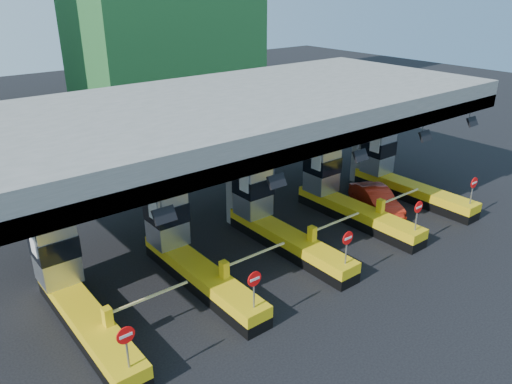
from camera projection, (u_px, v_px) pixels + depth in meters
ground at (275, 243)px, 25.10m from camera, size 120.00×120.00×0.00m
toll_canopy at (239, 113)px, 24.78m from camera, size 28.00×12.09×7.00m
toll_lane_far_left at (72, 288)px, 19.01m from camera, size 4.43×8.00×4.16m
toll_lane_left at (185, 247)px, 21.88m from camera, size 4.43×8.00×4.16m
toll_lane_center at (272, 217)px, 24.76m from camera, size 4.43×8.00×4.16m
toll_lane_right at (341, 192)px, 27.63m from camera, size 4.43×8.00×4.16m
toll_lane_far_right at (397, 172)px, 30.50m from camera, size 4.43×8.00×4.16m
red_car at (376, 200)px, 28.36m from camera, size 3.03×4.49×1.40m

